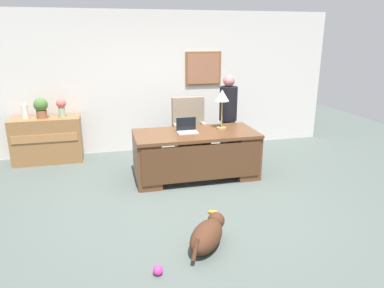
% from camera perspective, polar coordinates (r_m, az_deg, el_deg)
% --- Properties ---
extents(ground_plane, '(12.00, 12.00, 0.00)m').
position_cam_1_polar(ground_plane, '(5.08, 0.05, -9.15)').
color(ground_plane, '#4C5651').
extents(back_wall, '(7.00, 0.16, 2.70)m').
position_cam_1_polar(back_wall, '(7.16, -5.02, 9.86)').
color(back_wall, silver).
rests_on(back_wall, ground_plane).
extents(desk, '(1.96, 0.92, 0.76)m').
position_cam_1_polar(desk, '(5.75, 0.66, -1.46)').
color(desk, brown).
rests_on(desk, ground_plane).
extents(credenza, '(1.20, 0.50, 0.82)m').
position_cam_1_polar(credenza, '(7.00, -22.19, 0.60)').
color(credenza, olive).
rests_on(credenza, ground_plane).
extents(armchair, '(0.60, 0.59, 1.15)m').
position_cam_1_polar(armchair, '(6.60, -0.32, 1.79)').
color(armchair, gray).
rests_on(armchair, ground_plane).
extents(person_standing, '(0.32, 0.32, 1.57)m').
position_cam_1_polar(person_standing, '(6.53, 5.78, 4.28)').
color(person_standing, '#262323').
rests_on(person_standing, ground_plane).
extents(dog_lying, '(0.61, 0.67, 0.30)m').
position_cam_1_polar(dog_lying, '(4.02, 2.53, -14.28)').
color(dog_lying, '#472819').
rests_on(dog_lying, ground_plane).
extents(laptop, '(0.32, 0.22, 0.22)m').
position_cam_1_polar(laptop, '(5.67, -0.82, 2.48)').
color(laptop, '#B2B5BA').
rests_on(laptop, desk).
extents(desk_lamp, '(0.22, 0.22, 0.64)m').
position_cam_1_polar(desk_lamp, '(5.80, 4.86, 7.35)').
color(desk_lamp, '#9E8447').
rests_on(desk_lamp, desk).
extents(vase_with_flowers, '(0.17, 0.17, 0.34)m').
position_cam_1_polar(vase_with_flowers, '(6.82, -20.22, 5.73)').
color(vase_with_flowers, '#9CB28F').
rests_on(vase_with_flowers, credenza).
extents(vase_empty, '(0.12, 0.12, 0.26)m').
position_cam_1_polar(vase_empty, '(6.93, -25.18, 4.71)').
color(vase_empty, silver).
rests_on(vase_empty, credenza).
extents(potted_plant, '(0.24, 0.24, 0.36)m').
position_cam_1_polar(potted_plant, '(6.87, -23.06, 5.47)').
color(potted_plant, brown).
rests_on(potted_plant, credenza).
extents(dog_toy_ball, '(0.10, 0.10, 0.10)m').
position_cam_1_polar(dog_toy_ball, '(3.69, -5.47, -19.50)').
color(dog_toy_ball, '#D8338C').
rests_on(dog_toy_ball, ground_plane).
extents(dog_toy_bone, '(0.16, 0.12, 0.05)m').
position_cam_1_polar(dog_toy_bone, '(4.74, 3.42, -10.85)').
color(dog_toy_bone, orange).
rests_on(dog_toy_bone, ground_plane).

